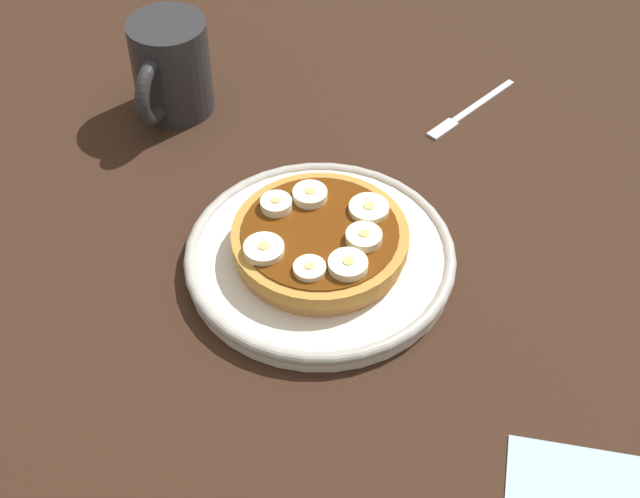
{
  "coord_description": "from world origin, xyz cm",
  "views": [
    {
      "loc": [
        52.2,
        15.92,
        59.36
      ],
      "look_at": [
        0.0,
        0.0,
        2.05
      ],
      "focal_mm": 52.36,
      "sensor_mm": 36.0,
      "label": 1
    }
  ],
  "objects": [
    {
      "name": "banana_slice_0",
      "position": [
        -0.45,
        3.76,
        4.57
      ],
      "size": [
        3.04,
        3.04,
        1.01
      ],
      "color": "beige",
      "rests_on": "pancake_stack"
    },
    {
      "name": "banana_slice_3",
      "position": [
        3.32,
        3.35,
        4.55
      ],
      "size": [
        3.23,
        3.23,
        0.97
      ],
      "color": "#F3E9BD",
      "rests_on": "pancake_stack"
    },
    {
      "name": "pancake_stack",
      "position": [
        -0.07,
        0.39,
        2.94
      ],
      "size": [
        15.2,
        14.94,
        2.65
      ],
      "color": "#B97A42",
      "rests_on": "plate"
    },
    {
      "name": "banana_slice_5",
      "position": [
        -3.55,
        -1.99,
        4.58
      ],
      "size": [
        3.01,
        3.01,
        1.04
      ],
      "color": "#EDE9C6",
      "rests_on": "pancake_stack"
    },
    {
      "name": "banana_slice_2",
      "position": [
        3.59,
        -3.68,
        4.49
      ],
      "size": [
        3.36,
        3.36,
        0.86
      ],
      "color": "#EEEDB5",
      "rests_on": "pancake_stack"
    },
    {
      "name": "ground_plane",
      "position": [
        0.0,
        0.0,
        -1.5
      ],
      "size": [
        140.0,
        140.0,
        3.0
      ],
      "primitive_type": "cube",
      "color": "black"
    },
    {
      "name": "banana_slice_6",
      "position": [
        4.5,
        0.5,
        4.42
      ],
      "size": [
        2.67,
        2.67,
        0.72
      ],
      "color": "#FCEDC0",
      "rests_on": "pancake_stack"
    },
    {
      "name": "banana_slice_4",
      "position": [
        -3.54,
        3.26,
        4.44
      ],
      "size": [
        3.45,
        3.45,
        0.76
      ],
      "color": "#FBF2B4",
      "rests_on": "pancake_stack"
    },
    {
      "name": "fork",
      "position": [
        -24.64,
        8.23,
        0.25
      ],
      "size": [
        11.91,
        7.04,
        0.5
      ],
      "color": "silver",
      "rests_on": "ground_plane"
    },
    {
      "name": "banana_slice_1",
      "position": [
        -1.6,
        -4.39,
        4.59
      ],
      "size": [
        2.72,
        2.72,
        1.05
      ],
      "color": "#F2E9C3",
      "rests_on": "pancake_stack"
    },
    {
      "name": "plate",
      "position": [
        0.0,
        0.0,
        1.04
      ],
      "size": [
        23.29,
        23.29,
        1.93
      ],
      "color": "silver",
      "rests_on": "ground_plane"
    },
    {
      "name": "coffee_mug",
      "position": [
        -16.6,
        -20.6,
        5.1
      ],
      "size": [
        11.46,
        7.79,
        9.9
      ],
      "color": "#262628",
      "rests_on": "ground_plane"
    }
  ]
}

